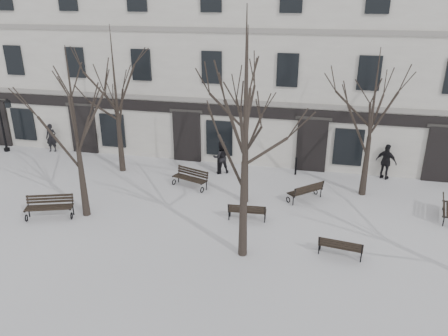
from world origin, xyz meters
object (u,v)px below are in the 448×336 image
(bench_3, at_px, (191,178))
(bench_5, at_px, (447,208))
(tree_1, at_px, (74,115))
(tree_2, at_px, (245,111))
(bench_4, at_px, (306,191))
(bench_2, at_px, (341,246))
(bench_0, at_px, (49,206))
(bench_1, at_px, (247,211))
(lamp_post, at_px, (5,121))

(bench_3, distance_m, bench_5, 11.73)
(tree_1, bearing_deg, bench_3, 47.11)
(tree_2, bearing_deg, tree_1, 167.94)
(bench_3, bearing_deg, bench_4, 17.22)
(tree_2, relative_size, bench_2, 5.31)
(tree_1, xyz_separation_m, bench_2, (10.78, -0.91, -4.08))
(bench_3, bearing_deg, tree_2, -36.05)
(bench_0, xyz_separation_m, bench_5, (16.69, 3.74, -0.07))
(bench_0, relative_size, bench_3, 1.07)
(bench_1, xyz_separation_m, lamp_post, (-15.76, 5.41, 1.47))
(bench_2, distance_m, bench_4, 4.76)
(bench_4, bearing_deg, bench_3, -46.57)
(bench_0, height_order, bench_1, bench_0)
(tree_2, distance_m, bench_3, 8.22)
(bench_3, bearing_deg, bench_5, 16.46)
(tree_2, xyz_separation_m, bench_1, (-0.30, 2.62, -5.04))
(tree_2, bearing_deg, bench_3, 124.09)
(tree_2, height_order, lamp_post, tree_2)
(bench_0, xyz_separation_m, bench_2, (12.17, -0.34, -0.10))
(bench_0, bearing_deg, bench_5, -6.35)
(bench_2, distance_m, bench_5, 6.09)
(bench_1, relative_size, lamp_post, 0.50)
(bench_4, distance_m, lamp_post, 18.38)
(bench_3, height_order, bench_5, bench_3)
(bench_4, bearing_deg, lamp_post, -52.95)
(bench_4, distance_m, bench_5, 6.03)
(bench_4, height_order, lamp_post, lamp_post)
(tree_1, xyz_separation_m, bench_4, (9.29, 3.60, -4.03))
(lamp_post, bearing_deg, tree_2, -26.55)
(tree_1, distance_m, tree_2, 7.48)
(tree_1, bearing_deg, bench_4, 21.20)
(bench_0, bearing_deg, bench_4, 2.37)
(bench_0, bearing_deg, lamp_post, 117.48)
(bench_3, relative_size, bench_4, 1.14)
(bench_2, bearing_deg, bench_4, -64.04)
(tree_1, distance_m, bench_2, 11.56)
(bench_4, height_order, bench_5, bench_4)
(bench_1, bearing_deg, bench_0, 6.97)
(bench_1, bearing_deg, lamp_post, -23.12)
(tree_2, xyz_separation_m, bench_0, (-8.65, 0.98, -4.94))
(bench_0, bearing_deg, tree_2, -25.44)
(tree_2, height_order, bench_1, tree_2)
(bench_4, relative_size, lamp_post, 0.51)
(bench_1, bearing_deg, bench_4, -136.94)
(bench_1, distance_m, bench_5, 8.61)
(bench_0, xyz_separation_m, bench_3, (4.98, 4.44, -0.03))
(tree_2, xyz_separation_m, lamp_post, (-16.07, 8.03, -3.57))
(tree_1, xyz_separation_m, bench_3, (3.59, 3.87, -4.01))
(tree_1, distance_m, lamp_post, 11.24)
(tree_1, relative_size, bench_2, 4.38)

